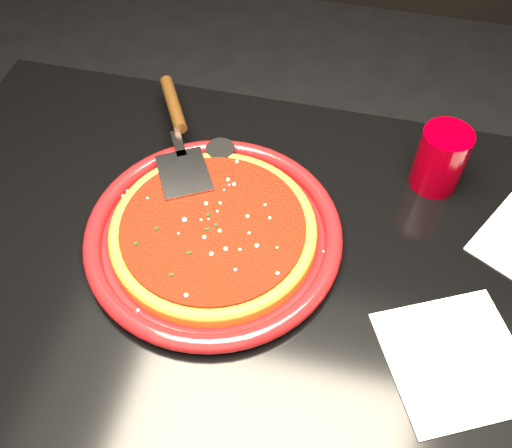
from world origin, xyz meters
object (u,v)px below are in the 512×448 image
Objects in this scene: pizza_server at (179,134)px; cup at (440,159)px; table at (258,378)px; plate at (214,234)px; ramekin at (221,156)px.

cup reaches higher than pizza_server.
pizza_server is at bearing -175.29° from cup.
pizza_server reaches higher than table.
plate is (-0.08, 0.05, 0.39)m from table.
ramekin is (0.07, -0.01, -0.03)m from pizza_server.
cup reaches higher than ramekin.
cup reaches higher than table.
plate reaches higher than table.
cup reaches higher than plate.
plate is 8.04× the size of ramekin.
table is at bearing -61.36° from ramekin.
pizza_server is 0.08m from ramekin.
pizza_server is (-0.19, 0.22, 0.42)m from table.
cup is at bearing -24.93° from pizza_server.
pizza_server reaches higher than ramekin.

